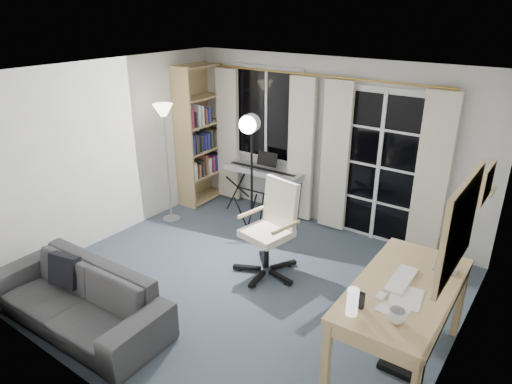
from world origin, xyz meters
TOP-DOWN VIEW (x-y plane):
  - floor at (0.00, 0.00)m, footprint 4.50×4.00m
  - window at (-1.05, 1.97)m, footprint 1.20×0.08m
  - french_door at (0.75, 1.97)m, footprint 1.32×0.09m
  - curtains at (-0.14, 1.88)m, footprint 3.60×0.07m
  - bookshelf at (-2.13, 1.67)m, footprint 0.40×1.04m
  - torchiere_lamp at (-1.93, 0.71)m, footprint 0.36×0.36m
  - keyboard_piano at (-0.92, 1.70)m, footprint 1.27×0.64m
  - studio_light at (-0.53, 0.83)m, footprint 0.38×0.39m
  - office_chair at (0.10, 0.47)m, footprint 0.79×0.79m
  - desk at (1.88, -0.23)m, footprint 0.81×1.58m
  - monitor at (2.08, 0.22)m, footprint 0.20×0.60m
  - desk_clutter at (1.81, -0.48)m, footprint 0.48×0.95m
  - mug at (1.98, -0.73)m, footprint 0.14×0.11m
  - wall_mirror at (2.22, -0.35)m, footprint 0.04×0.94m
  - framed_print at (2.23, 0.55)m, footprint 0.03×0.42m
  - wall_shelf at (2.16, 1.05)m, footprint 0.16×0.30m
  - sofa at (-0.95, -1.55)m, footprint 2.05×0.66m

SIDE VIEW (x-z plane):
  - floor at x=0.00m, z-range -0.02..0.00m
  - sofa at x=-0.95m, z-range 0.00..0.79m
  - desk_clutter at x=1.81m, z-range 0.13..1.19m
  - office_chair at x=0.10m, z-range 0.10..1.25m
  - keyboard_piano at x=-0.92m, z-range 0.24..1.15m
  - desk at x=1.88m, z-range 0.31..1.15m
  - mug at x=1.98m, z-range 0.84..0.97m
  - french_door at x=0.75m, z-range -0.03..2.08m
  - bookshelf at x=-2.13m, z-range -0.06..2.14m
  - curtains at x=-0.14m, z-range 0.03..2.16m
  - monitor at x=2.08m, z-range 0.89..1.42m
  - wall_shelf at x=2.16m, z-range 1.32..1.50m
  - torchiere_lamp at x=-1.93m, z-range 0.54..2.30m
  - studio_light at x=-0.53m, z-range 0.55..2.37m
  - window at x=-1.05m, z-range 0.80..2.20m
  - wall_mirror at x=2.22m, z-range 1.18..1.92m
  - framed_print at x=2.23m, z-range 1.44..1.76m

